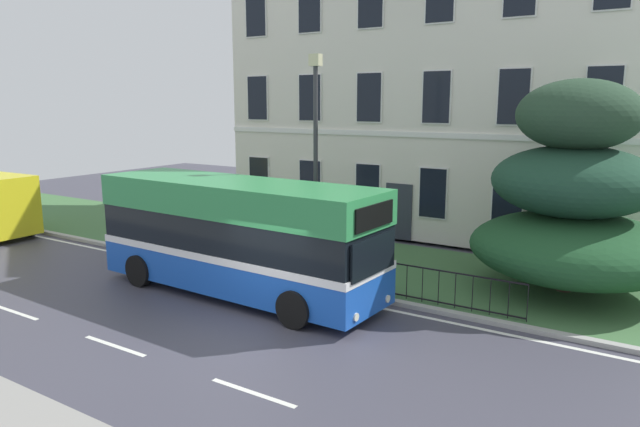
{
  "coord_description": "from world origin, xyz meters",
  "views": [
    {
      "loc": [
        8.53,
        -9.68,
        5.42
      ],
      "look_at": [
        -0.58,
        4.62,
        2.16
      ],
      "focal_mm": 32.54,
      "sensor_mm": 36.0,
      "label": 1
    }
  ],
  "objects_px": {
    "georgian_townhouse": "(450,62)",
    "evergreen_tree": "(574,203)",
    "single_decker_bus": "(238,235)",
    "street_lamp_post": "(316,149)"
  },
  "relations": [
    {
      "from": "georgian_townhouse",
      "to": "evergreen_tree",
      "type": "bearing_deg",
      "value": -50.17
    },
    {
      "from": "evergreen_tree",
      "to": "single_decker_bus",
      "type": "distance_m",
      "value": 9.48
    },
    {
      "from": "evergreen_tree",
      "to": "georgian_townhouse",
      "type": "bearing_deg",
      "value": 129.83
    },
    {
      "from": "single_decker_bus",
      "to": "evergreen_tree",
      "type": "bearing_deg",
      "value": 34.02
    },
    {
      "from": "evergreen_tree",
      "to": "street_lamp_post",
      "type": "xyz_separation_m",
      "value": [
        -7.31,
        -1.99,
        1.32
      ]
    },
    {
      "from": "georgian_townhouse",
      "to": "evergreen_tree",
      "type": "distance_m",
      "value": 11.53
    },
    {
      "from": "georgian_townhouse",
      "to": "street_lamp_post",
      "type": "xyz_separation_m",
      "value": [
        -0.51,
        -10.15,
        -3.18
      ]
    },
    {
      "from": "single_decker_bus",
      "to": "street_lamp_post",
      "type": "height_order",
      "value": "street_lamp_post"
    },
    {
      "from": "georgian_townhouse",
      "to": "street_lamp_post",
      "type": "distance_m",
      "value": 10.65
    },
    {
      "from": "georgian_townhouse",
      "to": "single_decker_bus",
      "type": "xyz_separation_m",
      "value": [
        -1.21,
        -13.14,
        -5.45
      ]
    }
  ]
}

